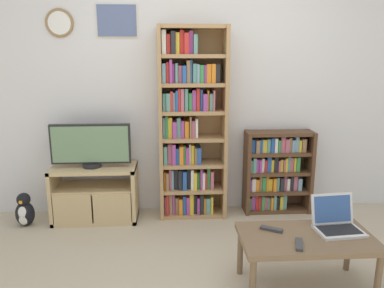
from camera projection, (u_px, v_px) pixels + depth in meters
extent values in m
cube|color=silver|center=(198.00, 88.00, 3.83)|extent=(6.45, 0.06, 2.60)
torus|color=olive|center=(59.00, 23.00, 3.57)|extent=(0.27, 0.03, 0.27)
cylinder|color=white|center=(59.00, 23.00, 3.57)|extent=(0.22, 0.02, 0.22)
cube|color=silver|center=(117.00, 21.00, 3.60)|extent=(0.41, 0.01, 0.32)
cube|color=slate|center=(117.00, 21.00, 3.60)|extent=(0.37, 0.02, 0.29)
cube|color=tan|center=(55.00, 194.00, 3.74)|extent=(0.04, 0.40, 0.56)
cube|color=tan|center=(135.00, 192.00, 3.79)|extent=(0.04, 0.40, 0.56)
cube|color=tan|center=(94.00, 168.00, 3.70)|extent=(0.83, 0.40, 0.04)
cube|color=tan|center=(97.00, 217.00, 3.82)|extent=(0.83, 0.40, 0.04)
cube|color=tan|center=(95.00, 188.00, 3.75)|extent=(0.76, 0.37, 0.04)
cube|color=tan|center=(72.00, 209.00, 3.59)|extent=(0.36, 0.02, 0.30)
cube|color=tan|center=(112.00, 208.00, 3.61)|extent=(0.36, 0.02, 0.30)
cylinder|color=black|center=(92.00, 165.00, 3.68)|extent=(0.18, 0.18, 0.04)
cube|color=black|center=(91.00, 144.00, 3.63)|extent=(0.77, 0.05, 0.39)
cube|color=slate|center=(90.00, 144.00, 3.60)|extent=(0.73, 0.01, 0.35)
cube|color=tan|center=(161.00, 125.00, 3.69)|extent=(0.04, 0.31, 1.90)
cube|color=tan|center=(224.00, 125.00, 3.73)|extent=(0.04, 0.31, 1.90)
cube|color=tan|center=(192.00, 122.00, 3.85)|extent=(0.67, 0.02, 1.90)
cube|color=tan|center=(193.00, 212.00, 3.93)|extent=(0.60, 0.27, 0.04)
cube|color=tan|center=(193.00, 188.00, 3.87)|extent=(0.60, 0.27, 0.04)
cube|color=tan|center=(193.00, 164.00, 3.81)|extent=(0.60, 0.27, 0.04)
cube|color=tan|center=(193.00, 138.00, 3.74)|extent=(0.60, 0.27, 0.04)
cube|color=tan|center=(193.00, 112.00, 3.68)|extent=(0.60, 0.27, 0.04)
cube|color=tan|center=(193.00, 84.00, 3.62)|extent=(0.60, 0.27, 0.04)
cube|color=tan|center=(193.00, 56.00, 3.56)|extent=(0.60, 0.27, 0.04)
cube|color=tan|center=(193.00, 27.00, 3.50)|extent=(0.60, 0.27, 0.04)
cube|color=#B75B70|center=(165.00, 202.00, 3.90)|extent=(0.02, 0.21, 0.19)
cube|color=red|center=(168.00, 201.00, 3.89)|extent=(0.02, 0.24, 0.22)
cube|color=#93704C|center=(171.00, 201.00, 3.90)|extent=(0.03, 0.23, 0.21)
cube|color=#9E4293|center=(174.00, 201.00, 3.90)|extent=(0.02, 0.23, 0.21)
cube|color=#93704C|center=(177.00, 203.00, 3.91)|extent=(0.04, 0.20, 0.18)
cube|color=orange|center=(181.00, 203.00, 3.91)|extent=(0.04, 0.24, 0.17)
cube|color=#2856A8|center=(184.00, 202.00, 3.91)|extent=(0.03, 0.23, 0.20)
cube|color=#9E4293|center=(188.00, 202.00, 3.91)|extent=(0.03, 0.24, 0.19)
cube|color=gold|center=(191.00, 201.00, 3.91)|extent=(0.04, 0.23, 0.22)
cube|color=#232328|center=(195.00, 201.00, 3.92)|extent=(0.03, 0.21, 0.20)
cube|color=#9E4293|center=(198.00, 203.00, 3.92)|extent=(0.02, 0.24, 0.17)
cube|color=#232328|center=(201.00, 201.00, 3.92)|extent=(0.04, 0.23, 0.21)
cube|color=orange|center=(204.00, 203.00, 3.93)|extent=(0.02, 0.21, 0.16)
cube|color=#5B9389|center=(207.00, 203.00, 3.93)|extent=(0.04, 0.23, 0.17)
cube|color=gold|center=(211.00, 202.00, 3.93)|extent=(0.02, 0.23, 0.18)
cube|color=orange|center=(165.00, 178.00, 3.84)|extent=(0.02, 0.22, 0.19)
cube|color=#93704C|center=(168.00, 179.00, 3.83)|extent=(0.03, 0.25, 0.18)
cube|color=#B75B70|center=(170.00, 177.00, 3.84)|extent=(0.02, 0.21, 0.21)
cube|color=#759EB7|center=(173.00, 177.00, 3.84)|extent=(0.02, 0.21, 0.21)
cube|color=#232328|center=(176.00, 177.00, 3.85)|extent=(0.04, 0.19, 0.21)
cube|color=#232328|center=(180.00, 177.00, 3.84)|extent=(0.04, 0.22, 0.20)
cube|color=#2856A8|center=(184.00, 178.00, 3.84)|extent=(0.04, 0.25, 0.19)
cube|color=#232328|center=(188.00, 176.00, 3.86)|extent=(0.04, 0.19, 0.22)
cube|color=white|center=(192.00, 177.00, 3.85)|extent=(0.03, 0.23, 0.21)
cube|color=gold|center=(195.00, 178.00, 3.85)|extent=(0.03, 0.24, 0.18)
cube|color=#388947|center=(198.00, 178.00, 3.87)|extent=(0.03, 0.19, 0.17)
cube|color=#9E4293|center=(201.00, 176.00, 3.85)|extent=(0.02, 0.24, 0.22)
cube|color=white|center=(203.00, 178.00, 3.86)|extent=(0.02, 0.23, 0.18)
cube|color=red|center=(205.00, 178.00, 3.87)|extent=(0.02, 0.22, 0.17)
cube|color=#388947|center=(208.00, 176.00, 3.87)|extent=(0.03, 0.19, 0.22)
cube|color=#B75B70|center=(211.00, 177.00, 3.86)|extent=(0.03, 0.23, 0.19)
cube|color=#5B9389|center=(166.00, 153.00, 3.77)|extent=(0.04, 0.23, 0.18)
cube|color=#B75B70|center=(170.00, 152.00, 3.78)|extent=(0.04, 0.21, 0.21)
cube|color=#9E4293|center=(174.00, 152.00, 3.77)|extent=(0.04, 0.25, 0.21)
cube|color=#2856A8|center=(177.00, 154.00, 3.79)|extent=(0.03, 0.23, 0.16)
cube|color=orange|center=(181.00, 153.00, 3.78)|extent=(0.04, 0.25, 0.18)
cube|color=#388947|center=(184.00, 153.00, 3.79)|extent=(0.02, 0.22, 0.18)
cube|color=#9E4293|center=(187.00, 154.00, 3.79)|extent=(0.03, 0.22, 0.17)
cube|color=white|center=(190.00, 152.00, 3.80)|extent=(0.02, 0.19, 0.20)
cube|color=gold|center=(192.00, 153.00, 3.80)|extent=(0.03, 0.20, 0.19)
cube|color=#93704C|center=(195.00, 154.00, 3.80)|extent=(0.02, 0.22, 0.16)
cube|color=#2856A8|center=(198.00, 154.00, 3.79)|extent=(0.04, 0.24, 0.17)
cube|color=#759EB7|center=(164.00, 127.00, 3.72)|extent=(0.02, 0.20, 0.20)
cube|color=#388947|center=(167.00, 126.00, 3.71)|extent=(0.02, 0.21, 0.22)
cube|color=gold|center=(170.00, 126.00, 3.72)|extent=(0.04, 0.21, 0.20)
cube|color=#9E4293|center=(174.00, 128.00, 3.72)|extent=(0.04, 0.25, 0.16)
cube|color=#5B9389|center=(179.00, 127.00, 3.72)|extent=(0.04, 0.21, 0.20)
cube|color=#9E4293|center=(182.00, 128.00, 3.73)|extent=(0.03, 0.22, 0.17)
cube|color=orange|center=(186.00, 128.00, 3.73)|extent=(0.04, 0.21, 0.16)
cube|color=#93704C|center=(190.00, 126.00, 3.72)|extent=(0.02, 0.24, 0.21)
cube|color=#B75B70|center=(193.00, 128.00, 3.73)|extent=(0.03, 0.22, 0.17)
cube|color=white|center=(196.00, 127.00, 3.74)|extent=(0.02, 0.21, 0.19)
cube|color=#5B9389|center=(164.00, 101.00, 3.66)|extent=(0.03, 0.21, 0.17)
cube|color=#5B9389|center=(168.00, 101.00, 3.65)|extent=(0.04, 0.23, 0.17)
cube|color=red|center=(172.00, 100.00, 3.65)|extent=(0.02, 0.23, 0.19)
cube|color=#759EB7|center=(174.00, 101.00, 3.66)|extent=(0.02, 0.22, 0.18)
cube|color=#2856A8|center=(177.00, 100.00, 3.65)|extent=(0.02, 0.24, 0.20)
cube|color=red|center=(179.00, 99.00, 3.65)|extent=(0.02, 0.24, 0.21)
cube|color=#B75B70|center=(182.00, 99.00, 3.65)|extent=(0.03, 0.25, 0.21)
cube|color=#5B9389|center=(186.00, 99.00, 3.66)|extent=(0.03, 0.22, 0.21)
cube|color=#388947|center=(190.00, 101.00, 3.68)|extent=(0.03, 0.20, 0.17)
cube|color=#9E4293|center=(194.00, 100.00, 3.67)|extent=(0.04, 0.20, 0.20)
cube|color=red|center=(197.00, 99.00, 3.67)|extent=(0.03, 0.21, 0.21)
cube|color=#2856A8|center=(201.00, 99.00, 3.68)|extent=(0.02, 0.20, 0.20)
cube|color=#9E4293|center=(204.00, 101.00, 3.67)|extent=(0.04, 0.25, 0.16)
cube|color=orange|center=(207.00, 100.00, 3.68)|extent=(0.02, 0.20, 0.19)
cube|color=#5B9389|center=(210.00, 101.00, 3.68)|extent=(0.03, 0.22, 0.16)
cube|color=#B75B70|center=(213.00, 100.00, 3.68)|extent=(0.02, 0.24, 0.20)
cube|color=#759EB7|center=(164.00, 73.00, 3.59)|extent=(0.03, 0.23, 0.18)
cube|color=red|center=(168.00, 72.00, 3.59)|extent=(0.03, 0.22, 0.20)
cube|color=#9E4293|center=(171.00, 71.00, 3.58)|extent=(0.03, 0.25, 0.22)
cube|color=#9E4293|center=(173.00, 73.00, 3.60)|extent=(0.02, 0.19, 0.18)
cube|color=#5B9389|center=(176.00, 73.00, 3.60)|extent=(0.02, 0.22, 0.18)
cube|color=#B75B70|center=(180.00, 74.00, 3.61)|extent=(0.04, 0.19, 0.16)
cube|color=#2856A8|center=(184.00, 74.00, 3.60)|extent=(0.04, 0.25, 0.16)
cube|color=#93704C|center=(188.00, 71.00, 3.60)|extent=(0.04, 0.22, 0.21)
cube|color=#2856A8|center=(191.00, 71.00, 3.61)|extent=(0.02, 0.21, 0.22)
cube|color=#5B9389|center=(194.00, 73.00, 3.61)|extent=(0.04, 0.22, 0.18)
cube|color=#759EB7|center=(198.00, 73.00, 3.61)|extent=(0.02, 0.24, 0.17)
cube|color=#388947|center=(201.00, 74.00, 3.61)|extent=(0.04, 0.24, 0.17)
cube|color=#9E4293|center=(204.00, 74.00, 3.62)|extent=(0.02, 0.22, 0.17)
cube|color=orange|center=(208.00, 73.00, 3.62)|extent=(0.04, 0.21, 0.18)
cube|color=orange|center=(212.00, 73.00, 3.62)|extent=(0.04, 0.22, 0.18)
cube|color=#232328|center=(217.00, 73.00, 3.63)|extent=(0.04, 0.21, 0.17)
cube|color=white|center=(164.00, 42.00, 3.53)|extent=(0.04, 0.21, 0.22)
cube|color=red|center=(169.00, 44.00, 3.54)|extent=(0.04, 0.20, 0.18)
cube|color=#232328|center=(173.00, 43.00, 3.53)|extent=(0.04, 0.25, 0.21)
cube|color=gold|center=(177.00, 44.00, 3.54)|extent=(0.04, 0.22, 0.20)
cube|color=red|center=(182.00, 42.00, 3.54)|extent=(0.04, 0.20, 0.22)
cube|color=red|center=(186.00, 44.00, 3.54)|extent=(0.04, 0.24, 0.19)
cube|color=#9E4293|center=(190.00, 43.00, 3.55)|extent=(0.04, 0.20, 0.21)
cube|color=#5B9389|center=(195.00, 45.00, 3.54)|extent=(0.04, 0.24, 0.18)
cube|color=brown|center=(247.00, 173.00, 3.90)|extent=(0.04, 0.24, 0.87)
cube|color=brown|center=(309.00, 171.00, 3.94)|extent=(0.04, 0.24, 0.87)
cube|color=brown|center=(275.00, 169.00, 4.03)|extent=(0.70, 0.02, 0.87)
cube|color=brown|center=(276.00, 209.00, 4.02)|extent=(0.63, 0.21, 0.04)
cube|color=brown|center=(277.00, 191.00, 3.97)|extent=(0.63, 0.21, 0.04)
cube|color=brown|center=(278.00, 172.00, 3.92)|extent=(0.63, 0.21, 0.04)
cube|color=brown|center=(279.00, 153.00, 3.87)|extent=(0.63, 0.21, 0.04)
cube|color=brown|center=(280.00, 133.00, 3.82)|extent=(0.63, 0.21, 0.04)
cube|color=#388947|center=(249.00, 202.00, 3.99)|extent=(0.02, 0.17, 0.13)
cube|color=#9E4293|center=(252.00, 201.00, 3.99)|extent=(0.04, 0.15, 0.15)
cube|color=red|center=(255.00, 201.00, 3.99)|extent=(0.02, 0.16, 0.16)
cube|color=red|center=(258.00, 201.00, 3.99)|extent=(0.03, 0.16, 0.15)
cube|color=#388947|center=(261.00, 201.00, 3.99)|extent=(0.03, 0.18, 0.16)
cube|color=#B75B70|center=(264.00, 201.00, 4.00)|extent=(0.03, 0.15, 0.14)
cube|color=#5B9389|center=(267.00, 201.00, 4.00)|extent=(0.03, 0.15, 0.14)
cube|color=orange|center=(270.00, 201.00, 4.00)|extent=(0.02, 0.18, 0.14)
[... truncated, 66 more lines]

